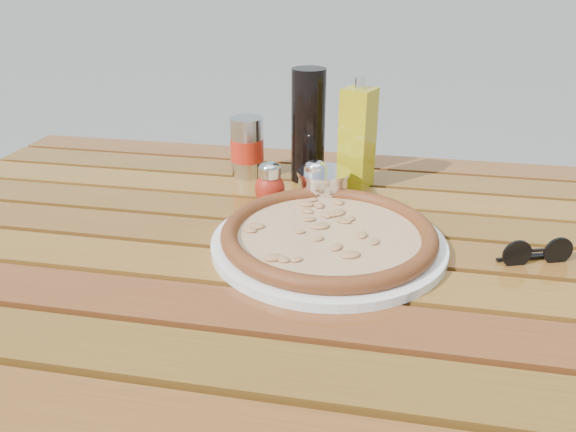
% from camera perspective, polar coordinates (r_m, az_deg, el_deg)
% --- Properties ---
extents(table, '(1.40, 0.90, 0.75)m').
position_cam_1_polar(table, '(0.93, -0.24, -6.44)').
color(table, '#3A230D').
rests_on(table, ground).
extents(plate, '(0.42, 0.42, 0.01)m').
position_cam_1_polar(plate, '(0.87, 4.11, -2.76)').
color(plate, white).
rests_on(plate, table).
extents(pizza, '(0.40, 0.40, 0.03)m').
position_cam_1_polar(pizza, '(0.86, 4.14, -1.83)').
color(pizza, beige).
rests_on(pizza, plate).
extents(pepper_shaker, '(0.06, 0.06, 0.08)m').
position_cam_1_polar(pepper_shaker, '(1.00, -1.87, 3.20)').
color(pepper_shaker, red).
rests_on(pepper_shaker, table).
extents(oregano_shaker, '(0.06, 0.06, 0.08)m').
position_cam_1_polar(oregano_shaker, '(1.01, 2.76, 3.36)').
color(oregano_shaker, '#3C411A').
rests_on(oregano_shaker, table).
extents(dark_bottle, '(0.07, 0.07, 0.22)m').
position_cam_1_polar(dark_bottle, '(1.10, 2.06, 9.13)').
color(dark_bottle, black).
rests_on(dark_bottle, table).
extents(soda_can, '(0.07, 0.07, 0.12)m').
position_cam_1_polar(soda_can, '(1.14, -4.18, 6.95)').
color(soda_can, '#BBBBC0').
rests_on(soda_can, table).
extents(olive_oil_cruet, '(0.07, 0.07, 0.21)m').
position_cam_1_polar(olive_oil_cruet, '(1.08, 7.05, 7.88)').
color(olive_oil_cruet, '#AE9E12').
rests_on(olive_oil_cruet, table).
extents(parmesan_tin, '(0.11, 0.11, 0.07)m').
position_cam_1_polar(parmesan_tin, '(1.02, 3.59, 3.11)').
color(parmesan_tin, silver).
rests_on(parmesan_tin, table).
extents(sunglasses, '(0.11, 0.06, 0.04)m').
position_cam_1_polar(sunglasses, '(0.89, 23.92, -3.49)').
color(sunglasses, black).
rests_on(sunglasses, table).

